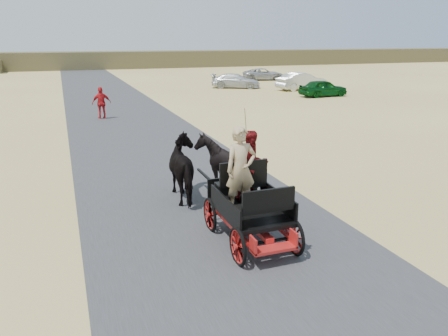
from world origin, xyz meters
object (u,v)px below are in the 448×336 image
object	(u,v)px
carriage	(250,225)
car_b	(302,81)
car_a	(323,88)
car_c	(236,81)
car_d	(264,74)
pedestrian	(102,103)
horse_left	(187,169)
horse_right	(225,165)

from	to	relation	value
carriage	car_b	distance (m)	29.63
car_a	car_c	distance (m)	8.78
carriage	car_a	world-z (taller)	car_a
carriage	car_d	world-z (taller)	car_d
car_a	pedestrian	bearing A→B (deg)	101.39
carriage	pedestrian	distance (m)	16.66
car_b	car_a	bearing A→B (deg)	164.62
pedestrian	horse_left	bearing A→B (deg)	89.65
car_b	car_d	xyz separation A→B (m)	(0.90, 9.45, -0.12)
car_a	car_d	distance (m)	14.00
horse_left	car_d	bearing A→B (deg)	-118.55
horse_right	car_a	bearing A→B (deg)	-129.30
pedestrian	car_c	xyz separation A→B (m)	(12.57, 11.89, -0.24)
horse_right	car_c	size ratio (longest dim) A/B	0.40
pedestrian	car_a	world-z (taller)	pedestrian
carriage	car_c	bearing A→B (deg)	68.86
horse_right	car_a	size ratio (longest dim) A/B	0.46
horse_left	pedestrian	size ratio (longest dim) A/B	1.16
pedestrian	horse_right	bearing A→B (deg)	94.22
horse_left	pedestrian	world-z (taller)	pedestrian
pedestrian	car_c	distance (m)	17.31
car_b	pedestrian	bearing A→B (deg)	110.07
car_b	car_d	bearing A→B (deg)	-11.63
pedestrian	car_d	distance (m)	25.58
horse_right	car_b	bearing A→B (deg)	-124.46
pedestrian	car_a	size ratio (longest dim) A/B	0.46
horse_right	pedestrian	bearing A→B (deg)	-81.17
car_a	car_d	bearing A→B (deg)	-9.07
pedestrian	car_b	size ratio (longest dim) A/B	0.39
horse_left	car_c	size ratio (longest dim) A/B	0.47
car_a	car_b	xyz separation A→B (m)	(0.72, 4.46, 0.09)
car_b	car_c	size ratio (longest dim) A/B	1.03
car_a	car_d	xyz separation A→B (m)	(1.62, 13.91, -0.03)
horse_right	pedestrian	world-z (taller)	pedestrian
horse_right	car_d	distance (m)	35.42
car_b	car_c	bearing A→B (deg)	48.28
car_c	car_d	xyz separation A→B (m)	(5.61, 6.09, -0.01)
horse_right	car_d	world-z (taller)	horse_right
car_b	car_c	xyz separation A→B (m)	(-4.71, 3.36, -0.10)
horse_left	carriage	bearing A→B (deg)	100.39
carriage	horse_left	distance (m)	3.09
carriage	horse_right	bearing A→B (deg)	79.61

